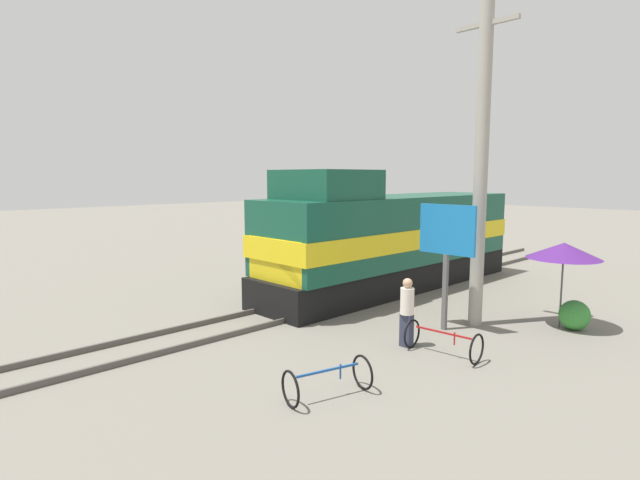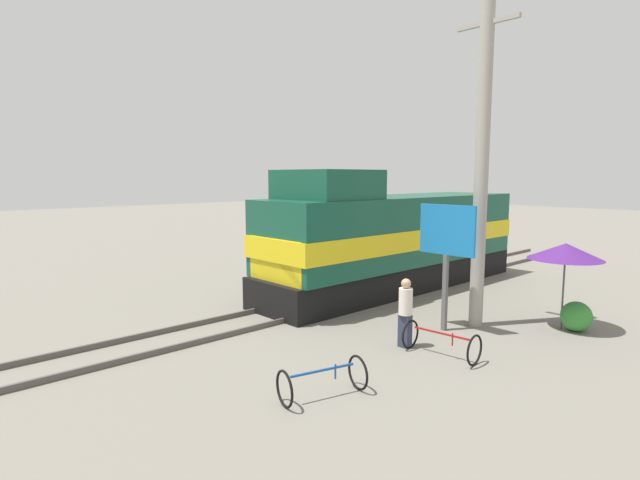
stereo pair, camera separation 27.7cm
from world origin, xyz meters
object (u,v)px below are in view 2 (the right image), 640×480
object	(u,v)px
locomotive	(391,239)
bicycle_spare	(323,380)
person_bystander	(405,310)
vendor_umbrella	(566,251)
billboard_sign	(447,239)
utility_pole	(482,156)
bicycle	(441,341)

from	to	relation	value
locomotive	bicycle_spare	world-z (taller)	locomotive
person_bystander	bicycle_spare	size ratio (longest dim) A/B	0.98
vendor_umbrella	billboard_sign	distance (m)	3.32
bicycle_spare	vendor_umbrella	bearing A→B (deg)	-85.28
utility_pole	vendor_umbrella	xyz separation A→B (m)	(1.79, 1.47, -2.58)
utility_pole	bicycle	world-z (taller)	utility_pole
vendor_umbrella	bicycle	size ratio (longest dim) A/B	1.35
billboard_sign	bicycle	distance (m)	3.04
person_bystander	bicycle	xyz separation A→B (m)	(0.98, 0.09, -0.58)
locomotive	vendor_umbrella	distance (m)	6.41
vendor_umbrella	billboard_sign	xyz separation A→B (m)	(-2.15, -2.51, 0.36)
utility_pole	person_bystander	bearing A→B (deg)	-94.48
utility_pole	vendor_umbrella	world-z (taller)	utility_pole
bicycle	bicycle_spare	bearing A→B (deg)	171.14
person_bystander	bicycle_spare	distance (m)	3.58
vendor_umbrella	bicycle_spare	distance (m)	8.19
vendor_umbrella	person_bystander	world-z (taller)	vendor_umbrella
locomotive	bicycle_spare	size ratio (longest dim) A/B	6.85
billboard_sign	bicycle	bearing A→B (deg)	-58.61
locomotive	bicycle_spare	bearing A→B (deg)	-58.34
utility_pole	bicycle_spare	size ratio (longest dim) A/B	5.29
person_bystander	bicycle	bearing A→B (deg)	5.39
utility_pole	billboard_sign	size ratio (longest dim) A/B	2.71
locomotive	billboard_sign	distance (m)	5.17
person_bystander	billboard_sign	bearing A→B (deg)	93.77
billboard_sign	bicycle_spare	bearing A→B (deg)	-81.13
bicycle	bicycle_spare	xyz separation A→B (m)	(-0.27, -3.55, -0.01)
locomotive	billboard_sign	xyz separation A→B (m)	(4.25, -2.87, 0.65)
billboard_sign	bicycle_spare	world-z (taller)	billboard_sign
vendor_umbrella	billboard_sign	bearing A→B (deg)	-130.54
vendor_umbrella	person_bystander	size ratio (longest dim) A/B	1.39
utility_pole	person_bystander	size ratio (longest dim) A/B	5.40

